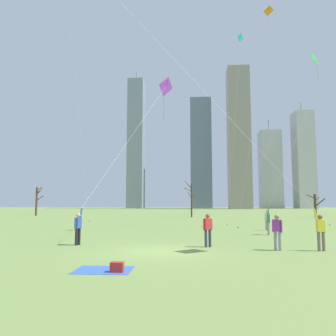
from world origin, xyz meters
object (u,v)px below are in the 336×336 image
Objects in this scene: distant_kite_high_overhead_green at (315,69)px; bare_tree_center at (316,205)px; kite_flyer_foreground_right_yellow at (283,182)px; bystander_strolling_midfield at (268,219)px; kite_flyer_midfield_left_blue at (283,187)px; bystander_watching_nearby at (277,230)px; distant_kite_low_near_trees_orange at (266,31)px; picnic_spot at (111,268)px; bare_tree_leftmost at (191,199)px; kite_flyer_midfield_center_purple at (111,174)px; distant_kite_drifting_left_teal at (239,51)px; bare_tree_left_of_center at (37,199)px; distant_kite_drifting_right_red at (69,11)px; bystander_far_off_by_trees at (208,228)px.

bare_tree_center is (8.21, 24.61, -12.86)m from distant_kite_high_overhead_green.
kite_flyer_foreground_right_yellow reaches higher than bystander_strolling_midfield.
bystander_watching_nearby is (-0.27, 0.17, -1.94)m from kite_flyer_midfield_left_blue.
bystander_watching_nearby is 23.55m from distant_kite_low_near_trees_orange.
picnic_spot is (-6.68, -5.02, -2.75)m from kite_flyer_midfield_left_blue.
bare_tree_center reaches higher than picnic_spot.
kite_flyer_midfield_left_blue is 2.77× the size of bare_tree_leftmost.
kite_flyer_midfield_center_purple is at bearing -144.43° from distant_kite_high_overhead_green.
kite_flyer_midfield_left_blue is 28.84m from distant_kite_drifting_left_teal.
distant_kite_high_overhead_green is 3.18× the size of bare_tree_left_of_center.
bystander_watching_nearby is at bearing -116.83° from distant_kite_high_overhead_green.
bare_tree_leftmost is (-11.93, 22.31, -11.90)m from distant_kite_high_overhead_green.
distant_kite_drifting_right_red reaches higher than bare_tree_left_of_center.
bystander_far_off_by_trees is 23.05m from distant_kite_high_overhead_green.
distant_kite_high_overhead_green is at bearing 64.22° from kite_flyer_midfield_left_blue.
kite_flyer_midfield_left_blue is at bearing -105.18° from kite_flyer_foreground_right_yellow.
kite_flyer_midfield_center_purple is 7.64× the size of bystander_strolling_midfield.
bystander_far_off_by_trees is 3.25m from bystander_watching_nearby.
distant_kite_low_near_trees_orange is (1.48, 9.73, 15.08)m from kite_flyer_foreground_right_yellow.
distant_kite_drifting_left_teal is at bearing -68.72° from bare_tree_leftmost.
bare_tree_leftmost reaches higher than picnic_spot.
picnic_spot is 0.35× the size of bare_tree_left_of_center.
distant_kite_drifting_right_red reaches higher than bare_tree_leftmost.
bystander_strolling_midfield is at bearing 81.06° from kite_flyer_midfield_left_blue.
kite_flyer_foreground_right_yellow reaches higher than bystander_watching_nearby.
bare_tree_leftmost is (-5.84, 32.44, -0.55)m from kite_flyer_foreground_right_yellow.
kite_flyer_foreground_right_yellow is at bearing -112.37° from bare_tree_center.
distant_kite_low_near_trees_orange is at bearing 78.90° from kite_flyer_midfield_left_blue.
distant_kite_drifting_left_teal is 29.04m from bare_tree_center.
kite_flyer_midfield_left_blue is 9.97× the size of bystander_watching_nearby.
distant_kite_drifting_right_red is (-20.70, -0.91, 5.40)m from distant_kite_drifting_left_teal.
kite_flyer_midfield_left_blue is at bearing -18.17° from bystander_far_off_by_trees.
distant_kite_drifting_left_teal reaches higher than kite_flyer_foreground_right_yellow.
bare_tree_left_of_center reaches higher than bystander_watching_nearby.
distant_kite_drifting_right_red reaches higher than bystander_far_off_by_trees.
kite_flyer_midfield_left_blue is at bearing -32.03° from bystander_watching_nearby.
kite_flyer_midfield_center_purple reaches higher than bystander_strolling_midfield.
kite_flyer_midfield_left_blue is 3.14× the size of bare_tree_left_of_center.
distant_kite_drifting_left_teal is 35.45m from picnic_spot.
distant_kite_drifting_right_red reaches higher than bystander_watching_nearby.
kite_flyer_foreground_right_yellow is 32.97m from bare_tree_leftmost.
distant_kite_drifting_right_red is at bearing 154.26° from bystander_strolling_midfield.
bystander_watching_nearby is at bearing -111.82° from bare_tree_center.
bystander_watching_nearby is at bearing -23.47° from kite_flyer_midfield_center_purple.
bare_tree_center is (24.79, 36.47, -1.89)m from kite_flyer_midfield_center_purple.
bare_tree_leftmost is at bearing 47.46° from distant_kite_drifting_right_red.
bystander_strolling_midfield is at bearing 64.03° from bystander_far_off_by_trees.
bare_tree_center is at bearing -2.72° from bare_tree_left_of_center.
bystander_watching_nearby is at bearing 39.03° from picnic_spot.
kite_flyer_midfield_center_purple is 6.92m from bystander_far_off_by_trees.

